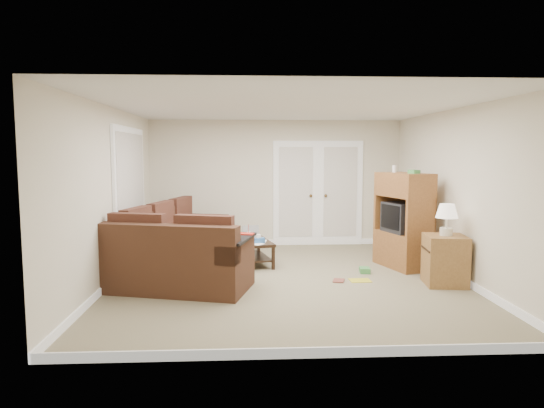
{
  "coord_description": "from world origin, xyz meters",
  "views": [
    {
      "loc": [
        -0.57,
        -6.93,
        1.85
      ],
      "look_at": [
        -0.21,
        0.17,
        1.1
      ],
      "focal_mm": 32.0,
      "sensor_mm": 36.0,
      "label": 1
    }
  ],
  "objects": [
    {
      "name": "floor",
      "position": [
        0.0,
        0.0,
        0.0
      ],
      "size": [
        5.5,
        5.5,
        0.0
      ],
      "primitive_type": "plane",
      "color": "gray",
      "rests_on": "ground"
    },
    {
      "name": "coffee_table",
      "position": [
        -0.48,
        1.04,
        0.22
      ],
      "size": [
        0.72,
        1.09,
        0.68
      ],
      "rotation": [
        0.0,
        0.0,
        0.23
      ],
      "color": "black",
      "rests_on": "floor"
    },
    {
      "name": "wall_front",
      "position": [
        0.0,
        -2.75,
        1.25
      ],
      "size": [
        5.0,
        0.02,
        2.5
      ],
      "primitive_type": "cube",
      "color": "silver",
      "rests_on": "floor"
    },
    {
      "name": "sectional_sofa",
      "position": [
        -1.66,
        0.37,
        0.37
      ],
      "size": [
        2.21,
        3.45,
        0.94
      ],
      "rotation": [
        0.0,
        0.0,
        -0.26
      ],
      "color": "#45291A",
      "rests_on": "floor"
    },
    {
      "name": "wall_back",
      "position": [
        0.0,
        2.75,
        1.25
      ],
      "size": [
        5.0,
        0.02,
        2.5
      ],
      "primitive_type": "cube",
      "color": "silver",
      "rests_on": "floor"
    },
    {
      "name": "floor_book",
      "position": [
        0.67,
        -0.11,
        0.01
      ],
      "size": [
        0.21,
        0.25,
        0.02
      ],
      "primitive_type": "imported",
      "rotation": [
        0.0,
        0.0,
        -0.28
      ],
      "color": "brown",
      "rests_on": "floor"
    },
    {
      "name": "window_left",
      "position": [
        -2.46,
        1.0,
        1.55
      ],
      "size": [
        0.05,
        1.92,
        1.42
      ],
      "color": "white",
      "rests_on": "wall_left"
    },
    {
      "name": "ceiling",
      "position": [
        0.0,
        0.0,
        2.5
      ],
      "size": [
        5.0,
        5.5,
        0.02
      ],
      "primitive_type": "cube",
      "color": "silver",
      "rests_on": "wall_back"
    },
    {
      "name": "tv_armoire",
      "position": [
        1.95,
        0.7,
        0.77
      ],
      "size": [
        0.78,
        1.07,
        1.65
      ],
      "rotation": [
        0.0,
        0.0,
        0.3
      ],
      "color": "brown",
      "rests_on": "floor"
    },
    {
      "name": "floor_greenbox",
      "position": [
        1.24,
        0.35,
        0.04
      ],
      "size": [
        0.17,
        0.22,
        0.08
      ],
      "primitive_type": "cube",
      "rotation": [
        0.0,
        0.0,
        -0.1
      ],
      "color": "#418F45",
      "rests_on": "floor"
    },
    {
      "name": "space_heater",
      "position": [
        2.09,
        2.45,
        0.14
      ],
      "size": [
        0.11,
        0.09,
        0.27
      ],
      "primitive_type": "cube",
      "rotation": [
        0.0,
        0.0,
        0.03
      ],
      "color": "white",
      "rests_on": "floor"
    },
    {
      "name": "side_cabinet",
      "position": [
        2.2,
        -0.39,
        0.41
      ],
      "size": [
        0.6,
        0.6,
        1.15
      ],
      "rotation": [
        0.0,
        0.0,
        -0.12
      ],
      "color": "olive",
      "rests_on": "floor"
    },
    {
      "name": "floor_magazine",
      "position": [
        1.06,
        -0.11,
        0.0
      ],
      "size": [
        0.31,
        0.25,
        0.01
      ],
      "primitive_type": "cube",
      "rotation": [
        0.0,
        0.0,
        0.04
      ],
      "color": "gold",
      "rests_on": "floor"
    },
    {
      "name": "french_doors",
      "position": [
        0.85,
        2.71,
        1.04
      ],
      "size": [
        1.8,
        0.05,
        2.13
      ],
      "color": "white",
      "rests_on": "floor"
    },
    {
      "name": "baseboards",
      "position": [
        0.0,
        0.0,
        0.05
      ],
      "size": [
        5.0,
        5.5,
        0.1
      ],
      "primitive_type": null,
      "color": "white",
      "rests_on": "floor"
    },
    {
      "name": "wall_left",
      "position": [
        -2.5,
        0.0,
        1.25
      ],
      "size": [
        0.02,
        5.5,
        2.5
      ],
      "primitive_type": "cube",
      "color": "silver",
      "rests_on": "floor"
    },
    {
      "name": "wall_right",
      "position": [
        2.5,
        0.0,
        1.25
      ],
      "size": [
        0.02,
        5.5,
        2.5
      ],
      "primitive_type": "cube",
      "color": "silver",
      "rests_on": "floor"
    }
  ]
}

